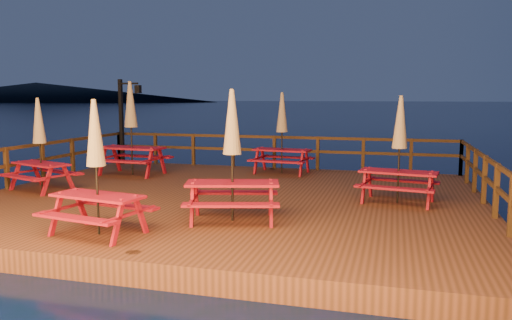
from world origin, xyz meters
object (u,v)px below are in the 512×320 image
object	(u,v)px
picnic_table_1	(40,143)
lamp_post	(125,113)
picnic_table_2	(282,132)
picnic_table_0	(96,165)

from	to	relation	value
picnic_table_1	lamp_post	bearing A→B (deg)	114.63
picnic_table_1	picnic_table_2	distance (m)	6.95
picnic_table_0	picnic_table_2	world-z (taller)	picnic_table_2
picnic_table_1	picnic_table_2	size ratio (longest dim) A/B	0.94
picnic_table_2	picnic_table_0	bearing A→B (deg)	-95.76
picnic_table_0	picnic_table_2	xyz separation A→B (m)	(1.57, 7.70, 0.08)
lamp_post	picnic_table_2	distance (m)	5.93
lamp_post	picnic_table_0	bearing A→B (deg)	-62.90
picnic_table_0	picnic_table_2	size ratio (longest dim) A/B	0.94
lamp_post	picnic_table_1	world-z (taller)	lamp_post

